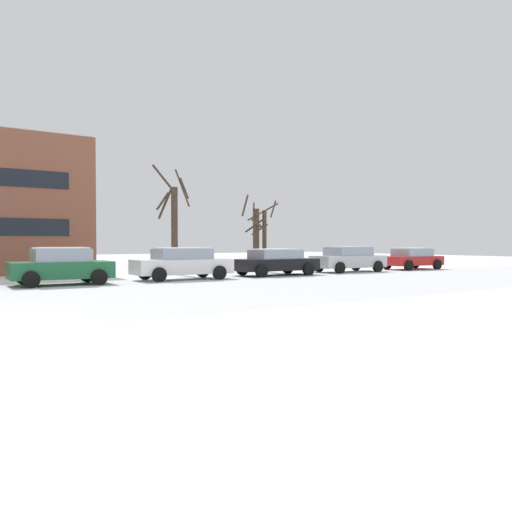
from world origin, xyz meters
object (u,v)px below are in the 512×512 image
at_px(parked_car_green, 61,266).
at_px(parked_car_silver, 348,259).
at_px(parked_car_red, 412,258).
at_px(parked_car_white, 182,263).
at_px(parked_car_black, 275,262).

relative_size(parked_car_green, parked_car_silver, 0.88).
bearing_deg(parked_car_green, parked_car_silver, 0.49).
xyz_separation_m(parked_car_green, parked_car_red, (21.38, -0.09, -0.06)).
distance_m(parked_car_green, parked_car_silver, 16.04).
height_order(parked_car_white, parked_car_silver, parked_car_silver).
relative_size(parked_car_white, parked_car_red, 1.12).
bearing_deg(parked_car_silver, parked_car_green, -179.51).
xyz_separation_m(parked_car_silver, parked_car_red, (5.35, -0.22, -0.06)).
height_order(parked_car_black, parked_car_red, parked_car_black).
height_order(parked_car_white, parked_car_black, parked_car_white).
xyz_separation_m(parked_car_white, parked_car_red, (16.04, -0.03, -0.05)).
bearing_deg(parked_car_black, parked_car_red, -0.39).
bearing_deg(parked_car_red, parked_car_white, 179.89).
xyz_separation_m(parked_car_white, parked_car_silver, (10.69, 0.19, 0.01)).
height_order(parked_car_green, parked_car_white, parked_car_green).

